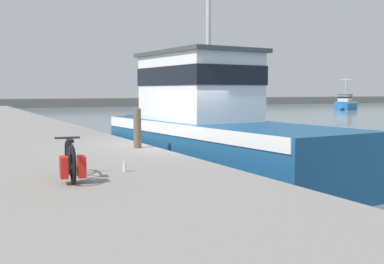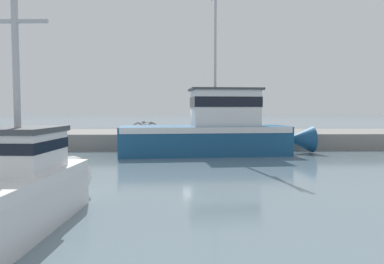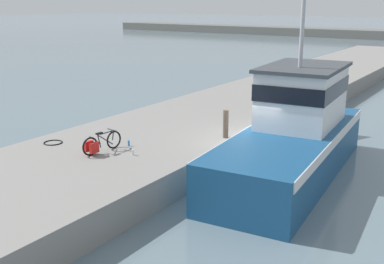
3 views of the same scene
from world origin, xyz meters
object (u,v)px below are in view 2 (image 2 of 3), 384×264
at_px(water_bottle_on_curb, 159,130).
at_px(water_bottle_by_bike, 148,131).
at_px(bicycle_touring, 143,127).
at_px(mooring_post, 201,126).
at_px(fishing_boat_main, 215,129).
at_px(boat_white_moored, 19,189).

xyz_separation_m(water_bottle_on_curb, water_bottle_by_bike, (0.77, -0.71, 0.00)).
bearing_deg(bicycle_touring, mooring_post, 63.48).
height_order(fishing_boat_main, water_bottle_by_bike, fishing_boat_main).
relative_size(bicycle_touring, water_bottle_on_curb, 8.37).
xyz_separation_m(bicycle_touring, water_bottle_on_curb, (0.31, 1.15, -0.22)).
distance_m(mooring_post, water_bottle_on_curb, 3.61).
relative_size(bicycle_touring, water_bottle_by_bike, 8.26).
height_order(fishing_boat_main, boat_white_moored, fishing_boat_main).
relative_size(boat_white_moored, water_bottle_on_curb, 32.11).
height_order(mooring_post, water_bottle_on_curb, mooring_post).
relative_size(mooring_post, water_bottle_by_bike, 5.33).
bearing_deg(boat_white_moored, mooring_post, 76.80).
bearing_deg(water_bottle_on_curb, bicycle_touring, -104.99).
bearing_deg(water_bottle_on_curb, fishing_boat_main, 35.42).
distance_m(boat_white_moored, mooring_post, 16.07).
bearing_deg(water_bottle_by_bike, boat_white_moored, -4.00).
xyz_separation_m(boat_white_moored, mooring_post, (-15.37, 4.64, 0.64)).
distance_m(mooring_post, water_bottle_by_bike, 3.80).
relative_size(boat_white_moored, mooring_post, 5.95).
bearing_deg(boat_white_moored, bicycle_touring, 91.26).
xyz_separation_m(boat_white_moored, water_bottle_on_curb, (-17.66, 1.89, 0.22)).
xyz_separation_m(fishing_boat_main, boat_white_moored, (12.91, -5.26, -0.56)).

